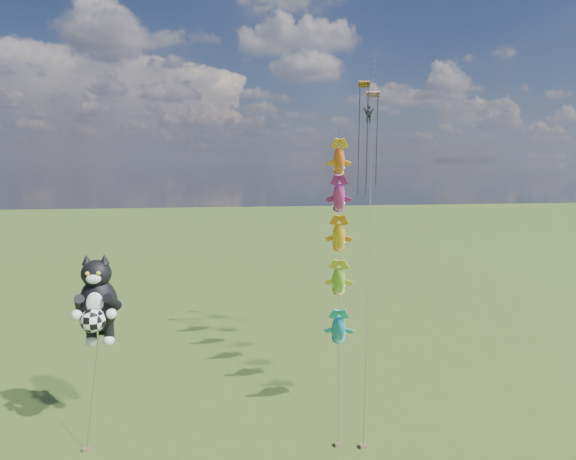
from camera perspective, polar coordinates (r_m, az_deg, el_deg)
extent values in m
plane|color=#243C0F|center=(32.55, -20.94, -23.45)|extent=(300.00, 300.00, 0.00)
cube|color=brown|center=(33.02, -22.75, -22.84)|extent=(0.40, 0.30, 0.22)
cylinder|color=black|center=(32.69, -22.12, -17.04)|extent=(0.38, 2.69, 6.08)
ellipsoid|color=black|center=(32.50, -21.53, -8.25)|extent=(2.54, 2.17, 3.39)
ellipsoid|color=black|center=(31.91, -21.77, -4.82)|extent=(1.98, 1.83, 1.72)
cone|color=black|center=(31.87, -22.78, -3.24)|extent=(0.66, 0.66, 0.64)
cone|color=black|center=(31.60, -20.92, -3.23)|extent=(0.66, 0.66, 0.64)
ellipsoid|color=white|center=(31.30, -22.06, -5.39)|extent=(0.94, 0.55, 0.61)
ellipsoid|color=white|center=(31.68, -21.91, -8.10)|extent=(1.10, 0.52, 1.40)
sphere|color=gold|center=(31.23, -22.70, -4.79)|extent=(0.25, 0.25, 0.25)
sphere|color=gold|center=(31.07, -21.56, -4.80)|extent=(0.25, 0.25, 0.25)
sphere|color=white|center=(31.82, -23.78, -9.23)|extent=(0.64, 0.64, 0.64)
sphere|color=white|center=(31.31, -20.19, -9.31)|extent=(0.64, 0.64, 0.64)
sphere|color=white|center=(33.19, -22.30, -12.09)|extent=(0.68, 0.68, 0.68)
sphere|color=white|center=(32.93, -20.47, -12.15)|extent=(0.68, 0.68, 0.68)
sphere|color=white|center=(31.33, -22.12, -9.91)|extent=(1.46, 1.46, 1.46)
cube|color=brown|center=(31.39, 5.98, -23.97)|extent=(0.40, 0.30, 0.22)
cylinder|color=black|center=(35.14, 6.04, -2.89)|extent=(3.45, 15.47, 19.86)
ellipsoid|color=blue|center=(32.94, 6.01, -11.53)|extent=(1.44, 2.59, 2.74)
ellipsoid|color=green|center=(34.25, 6.03, -5.90)|extent=(1.44, 2.59, 2.74)
ellipsoid|color=yellow|center=(35.87, 6.04, -0.73)|extent=(1.44, 2.59, 2.74)
ellipsoid|color=#D83393|center=(37.75, 6.05, 3.96)|extent=(1.44, 2.59, 2.74)
ellipsoid|color=red|center=(39.86, 6.06, 8.18)|extent=(1.44, 2.59, 2.74)
cube|color=brown|center=(31.42, 8.92, -24.00)|extent=(0.40, 0.30, 0.22)
cylinder|color=black|center=(35.37, 9.66, 1.65)|extent=(5.14, 16.32, 25.38)
cube|color=#0E9320|center=(41.08, 9.01, 16.70)|extent=(1.05, 0.82, 0.52)
cylinder|color=black|center=(40.55, 8.41, 10.37)|extent=(0.08, 0.08, 9.09)
cylinder|color=black|center=(40.74, 9.31, 10.34)|extent=(0.08, 0.08, 9.09)
cube|color=#5133C6|center=(44.05, 10.06, 15.56)|extent=(1.25, 0.91, 0.51)
cylinder|color=black|center=(43.60, 9.41, 10.35)|extent=(0.08, 0.08, 8.04)
cylinder|color=black|center=(43.84, 10.44, 10.31)|extent=(0.08, 0.08, 8.04)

